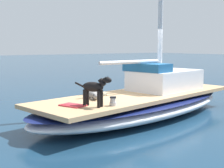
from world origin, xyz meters
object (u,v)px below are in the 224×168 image
object	(u,v)px
dog_grey	(92,94)
deck_towel	(73,105)
dog_black	(95,88)
deck_winch	(113,101)
coiled_rope	(101,95)
sailboat_main	(140,105)

from	to	relation	value
dog_grey	deck_towel	size ratio (longest dim) A/B	1.65
dog_black	deck_winch	world-z (taller)	dog_black
dog_grey	coiled_rope	distance (m)	0.54
dog_black	deck_winch	distance (m)	0.53
coiled_rope	deck_towel	distance (m)	1.63
dog_grey	coiled_rope	bearing A→B (deg)	120.63
deck_winch	deck_towel	size ratio (longest dim) A/B	0.38
sailboat_main	deck_winch	xyz separation A→B (m)	(0.97, -1.70, 0.42)
coiled_rope	deck_towel	bearing A→B (deg)	-57.96
dog_black	coiled_rope	xyz separation A→B (m)	(-1.24, 1.03, -0.40)
deck_winch	coiled_rope	xyz separation A→B (m)	(-1.39, 0.64, -0.08)
dog_grey	deck_winch	xyz separation A→B (m)	(1.11, -0.18, -0.01)
coiled_rope	dog_black	bearing A→B (deg)	-39.86
dog_black	deck_towel	xyz separation A→B (m)	(-0.37, -0.35, -0.41)
deck_towel	dog_black	bearing A→B (deg)	42.76
deck_winch	dog_grey	bearing A→B (deg)	170.90
dog_black	deck_winch	bearing A→B (deg)	69.75
sailboat_main	deck_winch	size ratio (longest dim) A/B	35.81
coiled_rope	deck_winch	bearing A→B (deg)	-24.69
sailboat_main	dog_grey	bearing A→B (deg)	-95.44
sailboat_main	dog_black	bearing A→B (deg)	-68.59
deck_winch	coiled_rope	world-z (taller)	deck_winch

